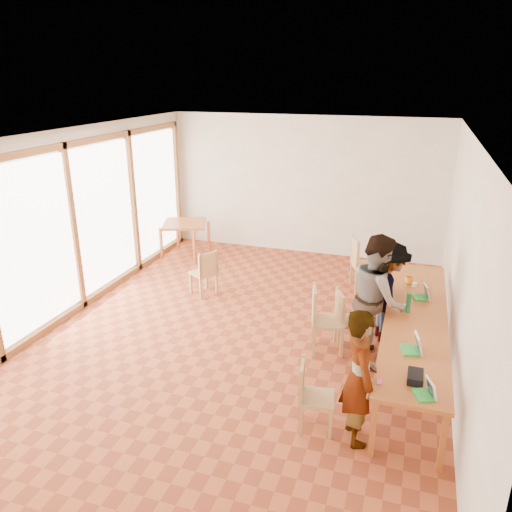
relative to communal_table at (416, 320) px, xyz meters
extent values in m
plane|color=#A94B28|center=(-2.50, 0.17, -0.70)|extent=(8.00, 8.00, 0.00)
cube|color=white|center=(-2.50, 4.17, 0.80)|extent=(6.00, 0.10, 3.00)
cube|color=white|center=(-2.50, -3.83, 0.80)|extent=(6.00, 0.10, 3.00)
cube|color=white|center=(0.50, 0.17, 0.80)|extent=(0.10, 8.00, 3.00)
cube|color=white|center=(-5.46, 0.17, 0.80)|extent=(0.10, 8.00, 3.00)
cube|color=white|center=(-2.50, 0.17, 2.32)|extent=(6.00, 8.00, 0.04)
cube|color=#BA6629|center=(0.00, 0.00, 0.02)|extent=(0.80, 4.00, 0.05)
cube|color=#BA6629|center=(-0.34, -1.94, -0.35)|extent=(0.06, 0.06, 0.70)
cube|color=#BA6629|center=(-0.34, 1.94, -0.35)|extent=(0.06, 0.06, 0.70)
cube|color=#BA6629|center=(0.34, -1.94, -0.35)|extent=(0.06, 0.06, 0.70)
cube|color=#BA6629|center=(0.34, 1.94, -0.35)|extent=(0.06, 0.06, 0.70)
cube|color=#BA6629|center=(-4.90, 3.12, 0.02)|extent=(0.90, 0.90, 0.05)
cube|color=#BA6629|center=(-5.29, 2.73, -0.35)|extent=(0.05, 0.05, 0.70)
cube|color=#BA6629|center=(-5.29, 3.51, -0.35)|extent=(0.05, 0.05, 0.70)
cube|color=#BA6629|center=(-4.51, 2.73, -0.35)|extent=(0.05, 0.05, 0.70)
cube|color=#BA6629|center=(-4.51, 3.51, -0.35)|extent=(0.05, 0.05, 0.70)
cube|color=tan|center=(-0.99, -1.67, -0.31)|extent=(0.43, 0.43, 0.04)
cube|color=tan|center=(-1.16, -1.69, -0.10)|extent=(0.09, 0.38, 0.40)
cube|color=tan|center=(-0.87, 0.26, -0.28)|extent=(0.54, 0.54, 0.04)
cube|color=tan|center=(-1.04, 0.18, -0.05)|extent=(0.21, 0.39, 0.43)
cube|color=tan|center=(-1.18, 0.05, -0.24)|extent=(0.55, 0.55, 0.04)
cube|color=tan|center=(-1.38, 0.00, 0.02)|extent=(0.15, 0.45, 0.47)
cube|color=tan|center=(-0.92, 2.45, -0.22)|extent=(0.60, 0.60, 0.04)
cube|color=tan|center=(-1.12, 2.37, 0.04)|extent=(0.21, 0.45, 0.49)
cube|color=tan|center=(-3.68, 1.34, -0.30)|extent=(0.55, 0.55, 0.04)
cube|color=tan|center=(-3.54, 1.24, -0.07)|extent=(0.25, 0.35, 0.42)
imported|color=gray|center=(-0.54, -1.70, 0.08)|extent=(0.56, 0.67, 1.56)
imported|color=gray|center=(-0.53, 0.08, 0.21)|extent=(0.88, 1.02, 1.82)
imported|color=gray|center=(-0.40, 0.66, 0.07)|extent=(0.88, 1.13, 1.54)
cube|color=green|center=(0.10, -1.80, 0.06)|extent=(0.23, 0.27, 0.02)
cube|color=white|center=(0.18, -1.77, 0.14)|extent=(0.14, 0.21, 0.19)
cube|color=green|center=(-0.05, -0.94, 0.06)|extent=(0.24, 0.29, 0.03)
cube|color=white|center=(0.04, -0.92, 0.16)|extent=(0.13, 0.25, 0.22)
cube|color=green|center=(0.03, 0.64, 0.06)|extent=(0.24, 0.29, 0.03)
cube|color=white|center=(0.12, 0.66, 0.15)|extent=(0.13, 0.24, 0.21)
imported|color=orange|center=(-0.13, 1.14, 0.10)|extent=(0.18, 0.18, 0.11)
cylinder|color=#1B693D|center=(-0.12, 0.10, 0.19)|extent=(0.07, 0.07, 0.28)
cylinder|color=silver|center=(-0.14, 0.14, 0.09)|extent=(0.07, 0.07, 0.09)
cylinder|color=white|center=(-0.05, 1.04, 0.08)|extent=(0.08, 0.08, 0.06)
cube|color=#DD489C|center=(-0.33, -1.69, 0.05)|extent=(0.05, 0.10, 0.01)
cube|color=black|center=(0.02, -1.54, 0.09)|extent=(0.16, 0.26, 0.09)
camera|label=1|loc=(-0.18, -6.32, 3.08)|focal=35.00mm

